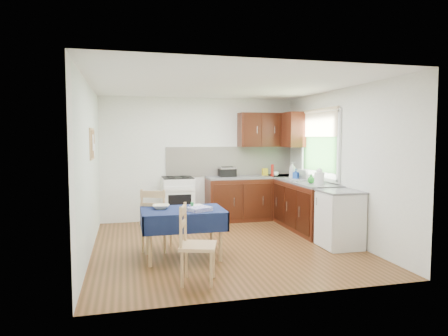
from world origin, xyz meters
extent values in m
plane|color=#4F3215|center=(0.00, 0.00, 0.00)|extent=(4.20, 4.20, 0.00)
cube|color=white|center=(0.00, 0.00, 2.50)|extent=(4.00, 4.20, 0.02)
cube|color=white|center=(0.00, 2.10, 1.25)|extent=(4.00, 0.02, 2.50)
cube|color=white|center=(0.00, -2.10, 1.25)|extent=(4.00, 0.02, 2.50)
cube|color=white|center=(-2.00, 0.00, 1.25)|extent=(0.02, 4.20, 2.50)
cube|color=white|center=(2.00, 0.00, 1.25)|extent=(0.02, 4.20, 2.50)
cube|color=#321508|center=(1.05, 1.80, 0.43)|extent=(1.90, 0.60, 0.86)
cube|color=#321508|center=(1.70, 0.65, 0.43)|extent=(0.60, 1.70, 0.86)
cube|color=slate|center=(1.05, 1.80, 0.88)|extent=(1.90, 0.60, 0.04)
cube|color=slate|center=(1.70, 0.65, 0.88)|extent=(0.60, 1.70, 0.04)
cube|color=slate|center=(1.70, 1.80, 0.88)|extent=(0.60, 0.60, 0.04)
cube|color=white|center=(0.65, 2.08, 1.20)|extent=(2.70, 0.02, 0.60)
cube|color=#321508|center=(1.40, 1.93, 1.85)|extent=(1.20, 0.35, 0.70)
cube|color=#321508|center=(1.82, 1.50, 1.85)|extent=(0.35, 0.50, 0.70)
cube|color=white|center=(-0.50, 1.80, 0.45)|extent=(0.60, 0.60, 0.90)
cube|color=black|center=(-0.50, 1.80, 0.91)|extent=(0.58, 0.58, 0.02)
cube|color=black|center=(-0.50, 1.50, 0.45)|extent=(0.44, 0.01, 0.32)
cube|color=#275322|center=(1.99, 0.70, 1.50)|extent=(0.01, 1.40, 0.85)
cube|color=white|center=(1.97, 0.70, 2.15)|extent=(0.04, 1.48, 0.06)
cube|color=white|center=(1.97, 0.70, 0.95)|extent=(0.04, 1.48, 0.06)
cube|color=beige|center=(1.96, 0.70, 1.93)|extent=(0.02, 1.36, 0.44)
cube|color=white|center=(1.70, -0.55, 0.42)|extent=(0.55, 0.58, 0.85)
cube|color=slate|center=(1.70, -0.55, 0.87)|extent=(0.58, 0.60, 0.03)
cube|color=tan|center=(-1.98, 0.30, 1.60)|extent=(0.02, 0.62, 0.47)
cube|color=olive|center=(-1.96, 0.30, 1.60)|extent=(0.01, 0.56, 0.41)
cube|color=white|center=(-1.95, 0.22, 1.62)|extent=(0.00, 0.18, 0.24)
cube|color=white|center=(-1.95, 0.42, 1.50)|extent=(0.00, 0.15, 0.20)
cube|color=#101742|center=(-0.72, -0.50, 0.68)|extent=(1.11, 0.74, 0.03)
cube|color=#101742|center=(-0.72, -0.88, 0.56)|extent=(1.15, 0.02, 0.26)
cube|color=#101742|center=(-0.72, -0.12, 0.56)|extent=(1.15, 0.02, 0.26)
cube|color=#101742|center=(-1.29, -0.50, 0.56)|extent=(0.02, 0.78, 0.26)
cube|color=#101742|center=(-0.16, -0.50, 0.56)|extent=(0.02, 0.78, 0.26)
cylinder|color=tan|center=(-1.20, -0.79, 0.33)|extent=(0.05, 0.05, 0.66)
cylinder|color=tan|center=(-0.25, -0.79, 0.33)|extent=(0.05, 0.05, 0.66)
cylinder|color=tan|center=(-1.20, -0.21, 0.33)|extent=(0.05, 0.05, 0.66)
cylinder|color=tan|center=(-0.25, -0.21, 0.33)|extent=(0.05, 0.05, 0.66)
cube|color=tan|center=(-1.05, 0.00, 0.45)|extent=(0.54, 0.54, 0.04)
cube|color=tan|center=(-1.11, -0.16, 0.79)|extent=(0.36, 0.17, 0.30)
cylinder|color=tan|center=(-0.83, 0.10, 0.22)|extent=(0.04, 0.04, 0.45)
cylinder|color=tan|center=(-1.14, 0.22, 0.22)|extent=(0.04, 0.04, 0.45)
cylinder|color=tan|center=(-0.95, -0.21, 0.22)|extent=(0.04, 0.04, 0.45)
cylinder|color=tan|center=(-1.27, -0.09, 0.22)|extent=(0.04, 0.04, 0.45)
cube|color=tan|center=(-0.69, -1.51, 0.44)|extent=(0.51, 0.51, 0.04)
cube|color=tan|center=(-0.85, -1.45, 0.78)|extent=(0.13, 0.36, 0.29)
cylinder|color=tan|center=(-0.58, -1.71, 0.22)|extent=(0.03, 0.03, 0.44)
cylinder|color=tan|center=(-0.48, -1.39, 0.22)|extent=(0.03, 0.03, 0.44)
cylinder|color=tan|center=(-0.89, -1.62, 0.22)|extent=(0.03, 0.03, 0.44)
cylinder|color=tan|center=(-0.80, -1.30, 0.22)|extent=(0.03, 0.03, 0.44)
cube|color=#B0B1B5|center=(0.51, 1.80, 0.99)|extent=(0.27, 0.17, 0.19)
cube|color=black|center=(0.51, 1.80, 1.10)|extent=(0.23, 0.02, 0.02)
cube|color=black|center=(0.52, 1.86, 0.98)|extent=(0.33, 0.29, 0.15)
cube|color=#B0B1B5|center=(0.52, 1.86, 1.08)|extent=(0.33, 0.29, 0.03)
cylinder|color=#B1170E|center=(1.42, 1.66, 1.02)|extent=(0.06, 0.06, 0.24)
cube|color=yellow|center=(1.35, 1.89, 0.97)|extent=(0.12, 0.09, 0.15)
cube|color=gray|center=(1.69, 0.78, 0.91)|extent=(0.44, 0.33, 0.02)
cylinder|color=white|center=(1.69, 0.78, 1.00)|extent=(0.06, 0.21, 0.21)
cylinder|color=white|center=(1.67, 0.08, 1.00)|extent=(0.17, 0.17, 0.21)
sphere|color=white|center=(1.67, 0.08, 1.13)|extent=(0.10, 0.10, 0.10)
imported|color=white|center=(1.51, 1.67, 0.95)|extent=(0.12, 0.12, 0.09)
imported|color=white|center=(1.60, 1.05, 1.06)|extent=(0.16, 0.16, 0.33)
imported|color=#1E4DB2|center=(1.62, 0.93, 1.00)|extent=(0.13, 0.13, 0.21)
imported|color=#25882A|center=(1.65, 0.35, 0.98)|extent=(0.16, 0.16, 0.16)
imported|color=#F3EEC7|center=(-1.02, -0.39, 0.72)|extent=(0.28, 0.28, 0.06)
imported|color=white|center=(-0.56, -0.36, 0.70)|extent=(0.24, 0.28, 0.02)
cylinder|color=green|center=(-0.59, -0.49, 0.74)|extent=(0.04, 0.04, 0.09)
cube|color=#292996|center=(-0.52, -0.68, 0.72)|extent=(0.36, 0.33, 0.05)
camera|label=1|loc=(-1.49, -6.00, 1.70)|focal=32.00mm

